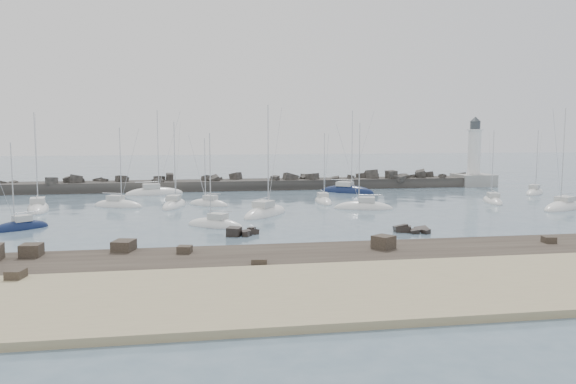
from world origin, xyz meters
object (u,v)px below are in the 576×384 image
object	(u,v)px
sailboat_5	(215,225)
sailboat_9	(364,208)
sailboat_7	(265,214)
sailboat_13	(118,206)
lighthouse	(474,170)
sailboat_6	(323,202)
sailboat_1	(38,209)
sailboat_2	(20,228)
sailboat_4	(154,194)
sailboat_10	(492,202)
sailboat_12	(535,193)
sailboat_11	(563,208)
sailboat_14	(209,204)
sailboat_3	(174,206)
sailboat_8	(347,191)

from	to	relation	value
sailboat_5	sailboat_9	world-z (taller)	sailboat_9
sailboat_7	sailboat_13	distance (m)	23.27
lighthouse	sailboat_6	world-z (taller)	lighthouse
sailboat_1	sailboat_13	size ratio (longest dim) A/B	1.17
sailboat_2	sailboat_6	size ratio (longest dim) A/B	0.91
sailboat_4	sailboat_10	distance (m)	56.00
sailboat_1	sailboat_9	bearing A→B (deg)	-7.71
sailboat_12	sailboat_11	bearing A→B (deg)	-112.46
sailboat_2	sailboat_14	distance (m)	27.52
sailboat_1	sailboat_13	xyz separation A→B (m)	(10.47, 1.97, -0.00)
sailboat_3	sailboat_14	world-z (taller)	sailboat_3
sailboat_4	sailboat_11	bearing A→B (deg)	-25.89
sailboat_1	sailboat_6	world-z (taller)	sailboat_1
sailboat_10	sailboat_13	distance (m)	56.63
lighthouse	sailboat_12	bearing A→B (deg)	-79.67
sailboat_10	sailboat_11	distance (m)	10.33
lighthouse	sailboat_2	xyz separation A→B (m)	(-75.46, -39.57, -2.95)
sailboat_8	sailboat_10	distance (m)	25.48
sailboat_4	sailboat_9	bearing A→B (deg)	-37.72
sailboat_10	sailboat_3	bearing A→B (deg)	176.03
sailboat_11	sailboat_9	bearing A→B (deg)	170.33
sailboat_5	sailboat_13	distance (m)	23.75
sailboat_14	sailboat_7	bearing A→B (deg)	-57.33
sailboat_6	sailboat_8	size ratio (longest dim) A/B	0.73
sailboat_1	sailboat_9	size ratio (longest dim) A/B	1.11
sailboat_1	sailboat_9	xyz separation A→B (m)	(45.13, -6.11, -0.00)
sailboat_8	sailboat_14	size ratio (longest dim) A/B	1.46
sailboat_1	sailboat_12	xyz separation A→B (m)	(80.55, 7.35, -0.00)
sailboat_3	sailboat_5	distance (m)	19.24
sailboat_1	sailboat_6	xyz separation A→B (m)	(41.12, 1.77, -0.02)
sailboat_8	sailboat_12	size ratio (longest dim) A/B	1.30
sailboat_3	sailboat_7	bearing A→B (deg)	-40.97
lighthouse	sailboat_3	xyz separation A→B (m)	(-59.00, -22.90, -2.95)
sailboat_11	sailboat_3	bearing A→B (deg)	167.88
sailboat_11	sailboat_13	distance (m)	63.85
sailboat_1	sailboat_5	distance (m)	29.65
sailboat_6	sailboat_8	bearing A→B (deg)	60.67
sailboat_1	sailboat_4	bearing A→B (deg)	50.08
sailboat_1	sailboat_14	bearing A→B (deg)	3.36
sailboat_5	sailboat_7	size ratio (longest dim) A/B	0.75
sailboat_1	sailboat_2	size ratio (longest dim) A/B	1.38
sailboat_9	sailboat_10	xyz separation A→B (m)	(21.79, 3.59, -0.01)
sailboat_9	sailboat_1	bearing A→B (deg)	172.29
sailboat_11	sailboat_14	world-z (taller)	sailboat_11
sailboat_3	sailboat_9	world-z (taller)	sailboat_3
sailboat_3	sailboat_8	bearing A→B (deg)	25.66
sailboat_2	sailboat_7	size ratio (longest dim) A/B	0.68
lighthouse	sailboat_8	xyz separation A→B (m)	(-28.84, -8.41, -2.94)
sailboat_2	sailboat_7	distance (m)	29.20
sailboat_1	lighthouse	bearing A→B (deg)	17.01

